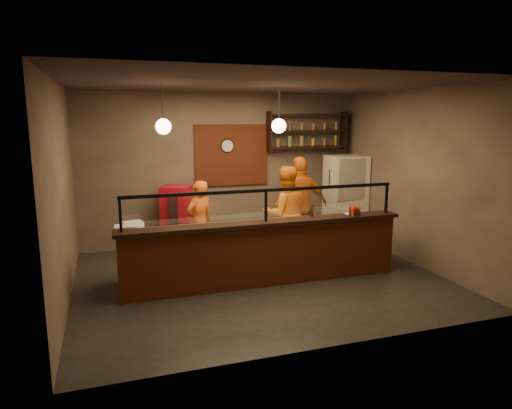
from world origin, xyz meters
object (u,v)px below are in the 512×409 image
object	(u,v)px
cook_left	(200,222)
condiment_caddy	(355,212)
cook_mid	(285,214)
wall_clock	(227,146)
cook_right	(301,206)
fridge	(345,198)
pizza_dough	(291,223)
red_cooler	(177,218)
pepper_mill	(312,211)

from	to	relation	value
cook_left	condiment_caddy	size ratio (longest dim) A/B	8.81
cook_mid	condiment_caddy	size ratio (longest dim) A/B	10.23
wall_clock	cook_right	xyz separation A→B (m)	(1.16, -1.28, -1.13)
cook_left	fridge	bearing A→B (deg)	166.10
fridge	pizza_dough	xyz separation A→B (m)	(-2.01, -1.73, -0.03)
wall_clock	red_cooler	distance (m)	1.87
cook_left	cook_mid	size ratio (longest dim) A/B	0.86
cook_mid	red_cooler	xyz separation A→B (m)	(-1.84, 1.33, -0.24)
pepper_mill	wall_clock	bearing A→B (deg)	105.44
cook_right	condiment_caddy	xyz separation A→B (m)	(0.32, -1.52, 0.14)
cook_right	pizza_dough	world-z (taller)	cook_right
fridge	pizza_dough	distance (m)	2.65
cook_mid	pizza_dough	size ratio (longest dim) A/B	3.53
wall_clock	pepper_mill	bearing A→B (deg)	-74.56
wall_clock	fridge	bearing A→B (deg)	-14.77
cook_right	pepper_mill	world-z (taller)	cook_right
cook_left	pizza_dough	distance (m)	1.78
pepper_mill	red_cooler	bearing A→B (deg)	128.62
wall_clock	pepper_mill	xyz separation A→B (m)	(0.74, -2.69, -0.94)
cook_left	cook_right	xyz separation A→B (m)	(2.03, -0.02, 0.19)
cook_left	fridge	size ratio (longest dim) A/B	0.83
cook_right	condiment_caddy	size ratio (longest dim) A/B	11.01
cook_mid	cook_right	world-z (taller)	cook_right
red_cooler	pizza_dough	bearing A→B (deg)	-28.69
pepper_mill	fridge	bearing A→B (deg)	49.06
wall_clock	red_cooler	size ratio (longest dim) A/B	0.23
cook_right	condiment_caddy	world-z (taller)	cook_right
pizza_dough	pepper_mill	size ratio (longest dim) A/B	2.45
cook_left	cook_right	distance (m)	2.04
red_cooler	cook_right	bearing A→B (deg)	0.11
pepper_mill	cook_right	bearing A→B (deg)	73.56
cook_right	pepper_mill	distance (m)	1.47
cook_right	pizza_dough	distance (m)	1.29
fridge	condiment_caddy	distance (m)	2.38
cook_right	red_cooler	world-z (taller)	cook_right
fridge	red_cooler	bearing A→B (deg)	177.71
red_cooler	condiment_caddy	bearing A→B (deg)	-20.46
red_cooler	pepper_mill	xyz separation A→B (m)	(1.90, -2.38, 0.50)
pizza_dough	wall_clock	bearing A→B (deg)	101.59
condiment_caddy	cook_left	bearing A→B (deg)	146.92
wall_clock	cook_left	distance (m)	2.03
cook_left	pepper_mill	world-z (taller)	cook_left
cook_mid	red_cooler	distance (m)	2.28
cook_mid	fridge	xyz separation A→B (m)	(1.81, 0.98, 0.04)
wall_clock	condiment_caddy	xyz separation A→B (m)	(1.48, -2.80, -0.99)
fridge	pepper_mill	size ratio (longest dim) A/B	8.99
fridge	red_cooler	distance (m)	3.68
cook_mid	pizza_dough	xyz separation A→B (m)	(-0.20, -0.76, 0.00)
fridge	pepper_mill	world-z (taller)	fridge
red_cooler	pepper_mill	size ratio (longest dim) A/B	6.38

